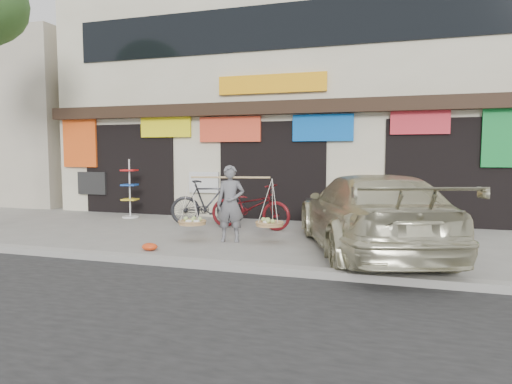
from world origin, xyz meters
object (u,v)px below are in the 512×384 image
(street_vendor, at_px, (230,207))
(bike_1, at_px, (208,202))
(suv, at_px, (369,213))
(display_rack, at_px, (130,194))
(bike_2, at_px, (250,207))

(street_vendor, bearing_deg, bike_1, 113.82)
(bike_1, height_order, suv, suv)
(suv, height_order, display_rack, display_rack)
(bike_2, distance_m, display_rack, 3.95)
(bike_2, bearing_deg, suv, -116.45)
(street_vendor, bearing_deg, suv, -15.07)
(street_vendor, relative_size, bike_1, 1.13)
(bike_2, height_order, suv, suv)
(bike_1, distance_m, suv, 4.67)
(bike_1, height_order, bike_2, bike_1)
(bike_2, bearing_deg, bike_1, 82.78)
(suv, bearing_deg, bike_2, -51.38)
(suv, xyz_separation_m, display_rack, (-6.78, 2.70, -0.06))
(street_vendor, distance_m, bike_1, 2.36)
(bike_1, relative_size, bike_2, 0.92)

